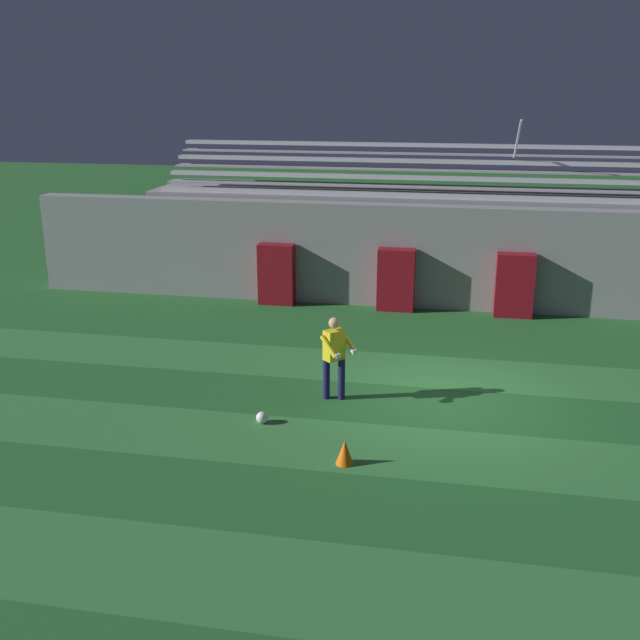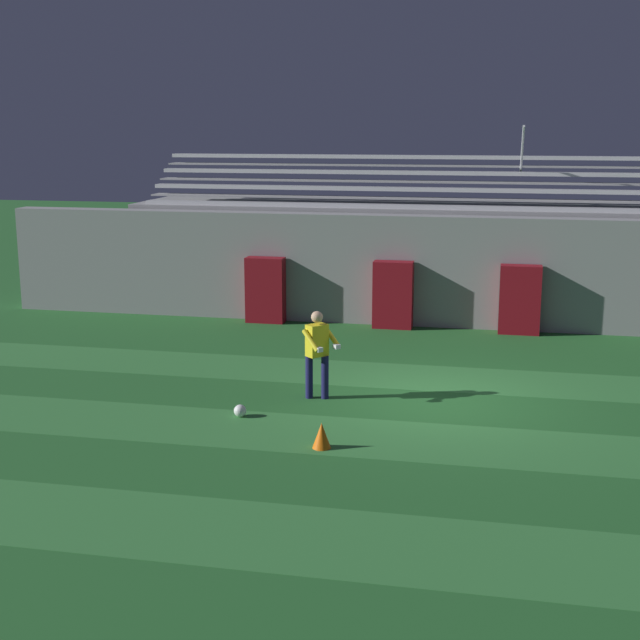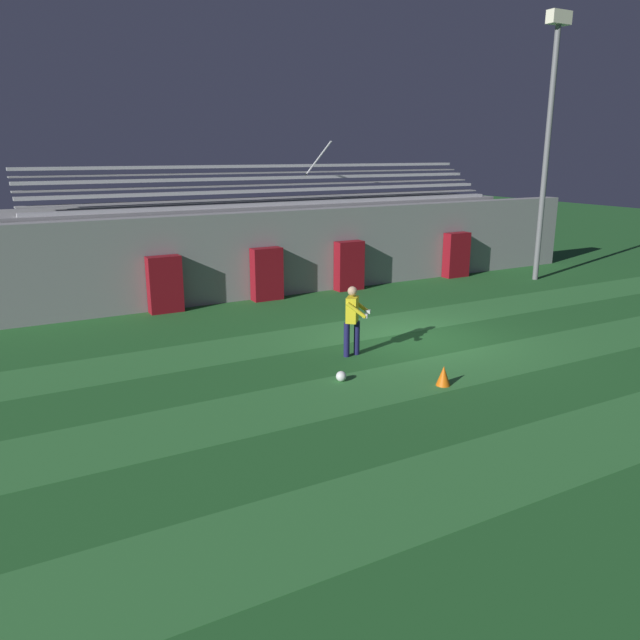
{
  "view_description": "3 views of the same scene",
  "coord_description": "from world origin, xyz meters",
  "views": [
    {
      "loc": [
        0.06,
        -13.65,
        5.95
      ],
      "look_at": [
        -2.52,
        -0.04,
        1.53
      ],
      "focal_mm": 42.0,
      "sensor_mm": 36.0,
      "label": 1
    },
    {
      "loc": [
        1.13,
        -15.95,
        5.01
      ],
      "look_at": [
        -1.99,
        -0.99,
        1.67
      ],
      "focal_mm": 50.0,
      "sensor_mm": 36.0,
      "label": 2
    },
    {
      "loc": [
        -9.66,
        -12.16,
        4.67
      ],
      "look_at": [
        -2.97,
        -0.13,
        0.94
      ],
      "focal_mm": 35.0,
      "sensor_mm": 36.0,
      "label": 3
    }
  ],
  "objects": [
    {
      "name": "padding_pillar_gate_right",
      "position": [
        1.56,
        5.95,
        0.85
      ],
      "size": [
        0.99,
        0.44,
        1.7
      ],
      "primitive_type": "cube",
      "color": "maroon",
      "rests_on": "ground"
    },
    {
      "name": "turf_stripe_near",
      "position": [
        0.0,
        -6.0,
        0.0
      ],
      "size": [
        28.0,
        1.89,
        0.01
      ],
      "primitive_type": "cube",
      "color": "#337A38",
      "rests_on": "ground"
    },
    {
      "name": "traffic_cone",
      "position": [
        -1.58,
        -2.85,
        0.21
      ],
      "size": [
        0.3,
        0.3,
        0.42
      ],
      "primitive_type": "cone",
      "color": "orange",
      "rests_on": "ground"
    },
    {
      "name": "soccer_ball",
      "position": [
        -3.29,
        -1.62,
        0.11
      ],
      "size": [
        0.22,
        0.22,
        0.22
      ],
      "primitive_type": "sphere",
      "color": "white",
      "rests_on": "ground"
    },
    {
      "name": "goalkeeper",
      "position": [
        -2.18,
        -0.28,
        0.95
      ],
      "size": [
        0.74,
        0.74,
        1.67
      ],
      "color": "#19194C",
      "rests_on": "ground"
    },
    {
      "name": "turf_stripe_far",
      "position": [
        0.0,
        1.54,
        0.0
      ],
      "size": [
        28.0,
        1.89,
        0.01
      ],
      "primitive_type": "cube",
      "color": "#337A38",
      "rests_on": "ground"
    },
    {
      "name": "padding_pillar_far_left",
      "position": [
        -4.88,
        5.95,
        0.85
      ],
      "size": [
        0.99,
        0.44,
        1.7
      ],
      "primitive_type": "cube",
      "color": "maroon",
      "rests_on": "ground"
    },
    {
      "name": "back_wall",
      "position": [
        0.0,
        6.5,
        1.4
      ],
      "size": [
        24.0,
        0.6,
        2.8
      ],
      "primitive_type": "cube",
      "color": "gray",
      "rests_on": "ground"
    },
    {
      "name": "bleacher_stand",
      "position": [
        0.0,
        8.49,
        1.5
      ],
      "size": [
        18.0,
        3.35,
        5.03
      ],
      "color": "gray",
      "rests_on": "ground"
    },
    {
      "name": "ground_plane",
      "position": [
        0.0,
        0.0,
        0.0
      ],
      "size": [
        80.0,
        80.0,
        0.0
      ],
      "primitive_type": "plane",
      "color": "#236028"
    },
    {
      "name": "padding_pillar_gate_left",
      "position": [
        -1.56,
        5.95,
        0.85
      ],
      "size": [
        0.99,
        0.44,
        1.7
      ],
      "primitive_type": "cube",
      "color": "maroon",
      "rests_on": "ground"
    },
    {
      "name": "turf_stripe_mid",
      "position": [
        0.0,
        -2.23,
        0.0
      ],
      "size": [
        28.0,
        1.89,
        0.01
      ],
      "primitive_type": "cube",
      "color": "#337A38",
      "rests_on": "ground"
    }
  ]
}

